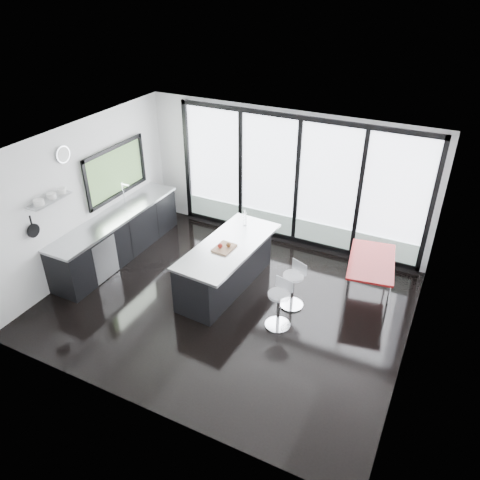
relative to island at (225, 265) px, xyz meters
The scene contains 11 objects.
floor 0.68m from the island, 59.01° to the right, with size 6.00×5.00×0.00m, color black.
ceiling 2.39m from the island, 59.01° to the right, with size 6.00×5.00×0.00m, color white.
wall_back 2.26m from the island, 75.59° to the left, with size 6.00×0.09×2.80m.
wall_front 3.08m from the island, 85.04° to the right, with size 6.00×0.00×2.80m, color silver.
wall_left 2.94m from the island, behind, with size 0.26×5.00×2.80m.
wall_right 3.41m from the island, ahead, with size 0.00×5.00×2.80m, color silver.
counter_cabinets 2.42m from the island, behind, with size 0.69×3.24×1.36m.
island is the anchor object (origin of this frame).
bar_stool_near 1.41m from the island, 24.74° to the right, with size 0.42×0.42×0.67m, color silver.
bar_stool_far 1.30m from the island, ahead, with size 0.41×0.41×0.65m, color silver.
red_table 2.56m from the island, 21.32° to the left, with size 0.76×1.33×0.71m, color maroon.
Camera 1 is at (3.10, -5.72, 5.18)m, focal length 35.00 mm.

